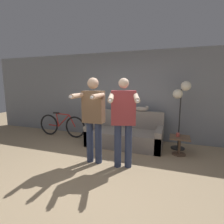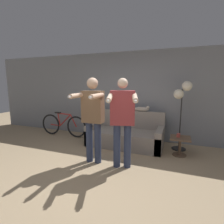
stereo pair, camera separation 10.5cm
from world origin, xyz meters
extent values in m
plane|color=tan|center=(0.00, 0.00, 0.00)|extent=(16.00, 16.00, 0.00)
cube|color=gray|center=(0.00, 2.47, 1.30)|extent=(10.00, 0.05, 2.60)
cube|color=gray|center=(0.12, 1.75, 0.21)|extent=(1.99, 0.94, 0.42)
cube|color=gray|center=(0.12, 2.15, 0.66)|extent=(1.99, 0.14, 0.49)
cube|color=gray|center=(-0.80, 1.75, 0.28)|extent=(0.16, 0.94, 0.56)
cube|color=gray|center=(1.03, 1.75, 0.28)|extent=(0.16, 0.94, 0.56)
cylinder|color=#2D3856|center=(-0.32, 0.54, 0.44)|extent=(0.14, 0.14, 0.87)
cylinder|color=#2D3856|center=(-0.12, 0.54, 0.44)|extent=(0.14, 0.14, 0.87)
cube|color=brown|center=(-0.22, 0.54, 1.20)|extent=(0.44, 0.23, 0.65)
sphere|color=#D8AD8C|center=(-0.22, 0.54, 1.68)|extent=(0.23, 0.23, 0.23)
cylinder|color=#D8AD8C|center=(-0.42, 0.29, 1.44)|extent=(0.10, 0.50, 0.10)
cube|color=white|center=(-0.41, 0.04, 1.44)|extent=(0.04, 0.12, 0.04)
cylinder|color=#D8AD8C|center=(-0.01, 0.30, 1.44)|extent=(0.10, 0.50, 0.10)
cube|color=white|center=(0.00, 0.05, 1.44)|extent=(0.04, 0.12, 0.04)
cylinder|color=#2D3856|center=(0.32, 0.51, 0.44)|extent=(0.14, 0.14, 0.88)
cylinder|color=#2D3856|center=(0.52, 0.57, 0.44)|extent=(0.14, 0.14, 0.88)
cube|color=#9E383D|center=(0.42, 0.54, 1.21)|extent=(0.51, 0.34, 0.66)
sphere|color=beige|center=(0.42, 0.54, 1.68)|extent=(0.20, 0.20, 0.20)
cylinder|color=beige|center=(0.27, 0.24, 1.43)|extent=(0.23, 0.51, 0.15)
cube|color=white|center=(0.34, 0.00, 1.40)|extent=(0.07, 0.13, 0.05)
cylinder|color=beige|center=(0.70, 0.37, 1.43)|extent=(0.23, 0.51, 0.15)
cube|color=white|center=(0.77, 0.13, 1.40)|extent=(0.07, 0.13, 0.05)
ellipsoid|color=#B7AD9E|center=(0.47, 2.15, 0.97)|extent=(0.40, 0.13, 0.13)
sphere|color=#B7AD9E|center=(0.64, 2.15, 1.01)|extent=(0.10, 0.10, 0.10)
ellipsoid|color=#B7AD9E|center=(0.26, 2.17, 0.93)|extent=(0.22, 0.04, 0.04)
cone|color=#B7AD9E|center=(0.62, 2.13, 1.05)|extent=(0.03, 0.03, 0.03)
cone|color=#B7AD9E|center=(0.62, 2.17, 1.05)|extent=(0.03, 0.03, 0.03)
cylinder|color=black|center=(1.49, 1.98, 0.01)|extent=(0.35, 0.35, 0.02)
cylinder|color=black|center=(1.49, 1.98, 0.77)|extent=(0.03, 0.03, 1.53)
sphere|color=white|center=(1.59, 1.98, 1.61)|extent=(0.24, 0.24, 0.24)
sphere|color=white|center=(1.41, 1.98, 1.41)|extent=(0.24, 0.24, 0.24)
cylinder|color=brown|center=(1.51, 1.58, 0.01)|extent=(0.32, 0.32, 0.02)
cylinder|color=brown|center=(1.51, 1.58, 0.20)|extent=(0.06, 0.06, 0.40)
cube|color=brown|center=(1.51, 1.58, 0.42)|extent=(0.45, 0.45, 0.03)
cylinder|color=#B7473D|center=(1.46, 1.58, 0.48)|extent=(0.08, 0.08, 0.09)
torus|color=black|center=(-1.51, 1.90, 0.34)|extent=(0.68, 0.05, 0.68)
torus|color=black|center=(-2.48, 1.90, 0.34)|extent=(0.68, 0.05, 0.68)
cylinder|color=#B72D28|center=(-1.91, 1.90, 0.52)|extent=(0.43, 0.04, 0.41)
cylinder|color=#B72D28|center=(-2.15, 1.90, 0.52)|extent=(0.10, 0.04, 0.41)
cylinder|color=#B72D28|center=(-1.94, 1.90, 0.72)|extent=(0.47, 0.04, 0.05)
cylinder|color=#B72D28|center=(-2.30, 1.90, 0.33)|extent=(0.37, 0.04, 0.05)
cylinder|color=#B72D28|center=(-1.61, 1.90, 0.52)|extent=(0.23, 0.04, 0.39)
cube|color=black|center=(-2.18, 1.90, 0.75)|extent=(0.20, 0.07, 0.04)
camera|label=1|loc=(1.31, -2.67, 1.67)|focal=28.00mm
camera|label=2|loc=(1.41, -2.64, 1.67)|focal=28.00mm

